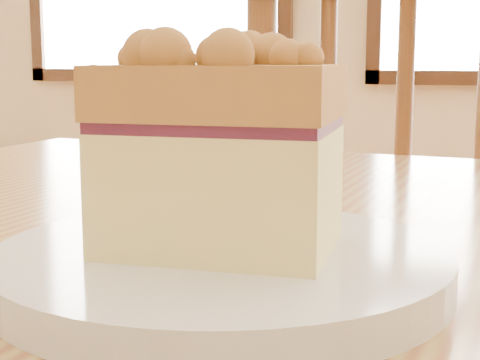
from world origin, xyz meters
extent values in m
cube|color=#321A0D|center=(-1.90, 3.97, 0.76)|extent=(1.76, 0.06, 0.08)
cube|color=#A58540|center=(0.10, 0.21, 0.73)|extent=(1.28, 0.90, 0.04)
cube|color=#602D1A|center=(-0.02, 0.90, 0.49)|extent=(0.50, 0.50, 0.04)
cylinder|color=#602D1A|center=(-0.19, 0.68, 0.74)|extent=(0.04, 0.04, 0.50)
cylinder|color=#602D1A|center=(0.00, 0.70, 0.73)|extent=(0.02, 0.02, 0.44)
cylinder|color=#602D1A|center=(-0.10, 0.69, 0.73)|extent=(0.02, 0.02, 0.44)
cylinder|color=white|center=(-0.02, 0.08, 0.76)|extent=(0.23, 0.23, 0.02)
cylinder|color=white|center=(-0.02, 0.08, 0.75)|extent=(0.16, 0.16, 0.01)
cube|color=#FEF28F|center=(-0.02, 0.08, 0.80)|extent=(0.12, 0.09, 0.06)
cube|color=#461427|center=(-0.02, 0.08, 0.83)|extent=(0.12, 0.09, 0.01)
cube|color=#B17037|center=(-0.02, 0.08, 0.85)|extent=(0.12, 0.09, 0.03)
sphere|color=#B17037|center=(0.02, 0.05, 0.87)|extent=(0.02, 0.02, 0.02)
sphere|color=#B17037|center=(-0.04, 0.09, 0.86)|extent=(0.02, 0.02, 0.02)
sphere|color=#B17037|center=(-0.01, 0.05, 0.87)|extent=(0.03, 0.03, 0.03)
sphere|color=#B17037|center=(-0.01, 0.09, 0.86)|extent=(0.02, 0.02, 0.02)
sphere|color=#B17037|center=(-0.04, 0.07, 0.86)|extent=(0.02, 0.02, 0.02)
sphere|color=#B17037|center=(-0.02, 0.07, 0.86)|extent=(0.02, 0.02, 0.02)
sphere|color=#B17037|center=(-0.04, 0.07, 0.86)|extent=(0.02, 0.02, 0.02)
sphere|color=#B17037|center=(-0.02, 0.07, 0.87)|extent=(0.02, 0.02, 0.02)
sphere|color=#B17037|center=(0.01, 0.08, 0.86)|extent=(0.02, 0.02, 0.02)
sphere|color=#B17037|center=(-0.06, 0.10, 0.87)|extent=(0.02, 0.02, 0.02)
sphere|color=#B17037|center=(-0.04, 0.07, 0.87)|extent=(0.03, 0.03, 0.03)
sphere|color=#B17037|center=(0.00, 0.05, 0.86)|extent=(0.02, 0.02, 0.02)
sphere|color=#B17037|center=(0.02, 0.07, 0.87)|extent=(0.02, 0.02, 0.02)
sphere|color=#B17037|center=(0.00, 0.05, 0.86)|extent=(0.02, 0.02, 0.02)
sphere|color=#B17037|center=(-0.07, 0.07, 0.86)|extent=(0.02, 0.02, 0.02)
sphere|color=#B17037|center=(0.02, 0.09, 0.87)|extent=(0.02, 0.02, 0.02)
sphere|color=#B17037|center=(-0.06, 0.09, 0.87)|extent=(0.02, 0.02, 0.02)
sphere|color=#B17037|center=(-0.01, 0.10, 0.86)|extent=(0.02, 0.02, 0.02)
sphere|color=#B17037|center=(-0.08, 0.08, 0.86)|extent=(0.02, 0.02, 0.02)
sphere|color=#B17037|center=(-0.08, 0.08, 0.84)|extent=(0.02, 0.02, 0.02)
sphere|color=#B17037|center=(-0.08, 0.06, 0.84)|extent=(0.01, 0.01, 0.01)
sphere|color=#B17037|center=(-0.08, 0.07, 0.84)|extent=(0.02, 0.02, 0.02)
camera|label=1|loc=(0.10, -0.26, 0.86)|focal=55.00mm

